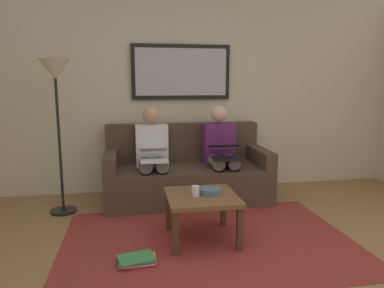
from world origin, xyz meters
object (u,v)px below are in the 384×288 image
laptop_white (154,154)px  laptop_black (226,151)px  cup (195,191)px  framed_mirror (181,72)px  person_right (152,152)px  standing_lamp (56,87)px  couch (186,173)px  magazine_stack (137,260)px  person_left (220,150)px  coffee_table (202,202)px  bowl (210,191)px

laptop_white → laptop_black: bearing=-179.9°
cup → framed_mirror: bearing=-93.9°
cup → person_right: size_ratio=0.08×
standing_lamp → couch: bearing=-169.3°
laptop_black → magazine_stack: size_ratio=1.18×
person_left → person_right: bearing=0.0°
person_right → magazine_stack: size_ratio=3.50×
laptop_black → laptop_white: 0.83m
coffee_table → laptop_black: bearing=-117.0°
couch → coffee_table: 1.22m
bowl → laptop_white: (0.45, -0.89, 0.18)m
framed_mirror → laptop_black: framed_mirror is taller
coffee_table → standing_lamp: (1.37, -0.95, 1.01)m
couch → person_left: size_ratio=1.70×
magazine_stack → cup: bearing=-148.1°
couch → person_right: 0.51m
person_left → couch: bearing=-9.4°
coffee_table → person_left: 1.26m
couch → person_left: person_left is taller
framed_mirror → laptop_black: 1.22m
laptop_black → person_left: bearing=-90.0°
bowl → standing_lamp: standing_lamp is taller
standing_lamp → laptop_black: bearing=178.9°
coffee_table → cup: bearing=14.3°
laptop_black → magazine_stack: 1.75m
person_left → standing_lamp: bearing=6.2°
bowl → laptop_black: (-0.38, -0.89, 0.19)m
person_right → couch: bearing=-170.6°
couch → cup: (0.11, 1.23, 0.15)m
couch → person_right: bearing=9.4°
magazine_stack → framed_mirror: bearing=-108.2°
person_left → person_right: (0.83, 0.00, 0.00)m
cup → standing_lamp: 1.86m
framed_mirror → magazine_stack: framed_mirror is taller
couch → coffee_table: size_ratio=3.09×
cup → person_left: 1.29m
laptop_white → magazine_stack: 1.41m
framed_mirror → laptop_black: size_ratio=3.29×
coffee_table → laptop_black: laptop_black is taller
framed_mirror → person_right: size_ratio=1.11×
coffee_table → laptop_white: (0.36, -0.91, 0.27)m
laptop_black → person_right: 0.86m
laptop_black → standing_lamp: (1.83, -0.04, 0.74)m
coffee_table → standing_lamp: size_ratio=0.38×
framed_mirror → person_right: 1.13m
person_right → person_left: bearing=180.0°
framed_mirror → coffee_table: (0.05, 1.61, -1.19)m
framed_mirror → standing_lamp: 1.57m
laptop_white → magazine_stack: laptop_white is taller
couch → person_right: size_ratio=1.70×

